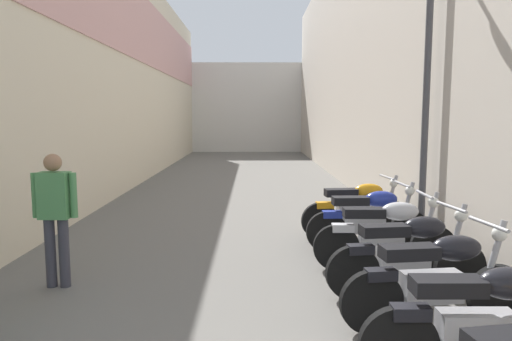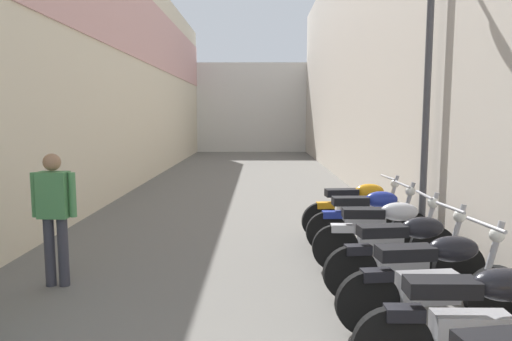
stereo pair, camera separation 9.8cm
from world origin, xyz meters
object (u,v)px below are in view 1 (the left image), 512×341
object	(u,v)px
motorcycle_seventh	(369,218)
pedestrian_further_down	(55,210)
motorcycle_third	(485,320)
motorcycle_eighth	(358,208)
motorcycle_fourth	(438,278)
motorcycle_fifth	(409,253)
street_lamp	(421,69)
motorcycle_sixth	(386,232)

from	to	relation	value
motorcycle_seventh	pedestrian_further_down	xyz separation A→B (m)	(-4.01, -1.43, 0.42)
motorcycle_seventh	pedestrian_further_down	bearing A→B (deg)	-160.38
motorcycle_third	motorcycle_eighth	world-z (taller)	same
motorcycle_fourth	motorcycle_fifth	distance (m)	0.81
motorcycle_eighth	motorcycle_fourth	bearing A→B (deg)	-90.00
motorcycle_fourth	motorcycle_eighth	world-z (taller)	same
motorcycle_fourth	motorcycle_fifth	world-z (taller)	same
motorcycle_eighth	street_lamp	bearing A→B (deg)	-44.56
motorcycle_third	street_lamp	xyz separation A→B (m)	(0.70, 3.51, 2.16)
motorcycle_eighth	pedestrian_further_down	distance (m)	4.58
motorcycle_third	motorcycle_seventh	size ratio (longest dim) A/B	1.00
motorcycle_fourth	street_lamp	distance (m)	3.47
motorcycle_eighth	pedestrian_further_down	size ratio (longest dim) A/B	1.18
motorcycle_third	motorcycle_sixth	size ratio (longest dim) A/B	1.00
motorcycle_seventh	motorcycle_eighth	xyz separation A→B (m)	(-0.00, 0.75, 0.00)
motorcycle_fifth	pedestrian_further_down	world-z (taller)	pedestrian_further_down
motorcycle_seventh	pedestrian_further_down	size ratio (longest dim) A/B	1.18
motorcycle_fourth	motorcycle_sixth	bearing A→B (deg)	90.00
motorcycle_fourth	motorcycle_sixth	world-z (taller)	same
motorcycle_fourth	pedestrian_further_down	bearing A→B (deg)	164.21
motorcycle_fifth	motorcycle_eighth	bearing A→B (deg)	90.00
motorcycle_third	pedestrian_further_down	size ratio (longest dim) A/B	1.18
motorcycle_seventh	motorcycle_third	bearing A→B (deg)	-90.00
motorcycle_fourth	motorcycle_fifth	size ratio (longest dim) A/B	1.00
motorcycle_third	pedestrian_further_down	world-z (taller)	pedestrian_further_down
motorcycle_fifth	motorcycle_eighth	xyz separation A→B (m)	(0.00, 2.50, 0.00)
motorcycle_third	motorcycle_fifth	distance (m)	1.70
motorcycle_third	motorcycle_fourth	world-z (taller)	same
motorcycle_fifth	motorcycle_seventh	bearing A→B (deg)	90.00
motorcycle_fourth	motorcycle_seventh	distance (m)	2.56
motorcycle_sixth	motorcycle_seventh	distance (m)	0.86
motorcycle_third	motorcycle_fifth	world-z (taller)	same
motorcycle_sixth	street_lamp	world-z (taller)	street_lamp
motorcycle_sixth	motorcycle_seventh	size ratio (longest dim) A/B	1.00
pedestrian_further_down	motorcycle_third	bearing A→B (deg)	-26.81
motorcycle_sixth	motorcycle_fourth	bearing A→B (deg)	-90.00
pedestrian_further_down	street_lamp	distance (m)	5.23
motorcycle_fifth	motorcycle_sixth	world-z (taller)	same
motorcycle_third	motorcycle_fifth	xyz separation A→B (m)	(-0.00, 1.70, 0.00)
motorcycle_third	motorcycle_sixth	distance (m)	2.59
motorcycle_fifth	motorcycle_fourth	bearing A→B (deg)	-90.00
motorcycle_fourth	motorcycle_eighth	xyz separation A→B (m)	(0.00, 3.31, 0.00)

